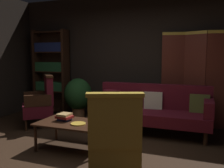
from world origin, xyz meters
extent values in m
plane|color=black|center=(0.00, 0.00, 0.00)|extent=(10.00, 10.00, 0.00)
cube|color=black|center=(0.00, 2.45, 1.40)|extent=(7.20, 0.10, 2.80)
cube|color=#5B2319|center=(0.82, 2.20, 0.95)|extent=(0.46, 0.13, 1.90)
cube|color=gold|center=(0.82, 2.20, 1.87)|extent=(0.46, 0.14, 0.06)
cube|color=#5B2319|center=(1.25, 2.15, 0.95)|extent=(0.43, 0.22, 1.90)
cube|color=gold|center=(1.25, 2.15, 1.87)|extent=(0.43, 0.23, 0.06)
cube|color=#5B2319|center=(1.69, 2.09, 0.95)|extent=(0.46, 0.11, 1.90)
cube|color=gold|center=(1.69, 2.09, 1.87)|extent=(0.46, 0.11, 0.06)
cube|color=black|center=(-2.57, 2.18, 1.02)|extent=(0.06, 0.32, 2.05)
cube|color=black|center=(-1.73, 2.18, 1.02)|extent=(0.06, 0.32, 2.05)
cube|color=black|center=(-2.15, 2.33, 1.02)|extent=(0.90, 0.02, 2.05)
cube|color=black|center=(-2.15, 2.18, 0.06)|extent=(0.86, 0.30, 0.02)
cube|color=black|center=(-2.15, 2.18, 0.54)|extent=(0.86, 0.30, 0.02)
cube|color=#1E4C28|center=(-2.15, 2.16, 0.66)|extent=(0.78, 0.22, 0.21)
cube|color=black|center=(-2.15, 2.18, 1.02)|extent=(0.86, 0.30, 0.02)
cube|color=#1E4C28|center=(-2.15, 2.16, 1.15)|extent=(0.78, 0.22, 0.22)
cube|color=black|center=(-2.15, 2.18, 1.51)|extent=(0.86, 0.30, 0.02)
cube|color=navy|center=(-2.15, 2.16, 1.63)|extent=(0.78, 0.22, 0.22)
cube|color=black|center=(-2.15, 2.18, 1.99)|extent=(0.86, 0.30, 0.02)
cylinder|color=black|center=(-0.40, 1.05, 0.11)|extent=(0.07, 0.07, 0.22)
cylinder|color=black|center=(1.50, 1.05, 0.11)|extent=(0.07, 0.07, 0.22)
cylinder|color=black|center=(-0.40, 1.65, 0.11)|extent=(0.07, 0.07, 0.22)
cylinder|color=black|center=(1.50, 1.65, 0.11)|extent=(0.07, 0.07, 0.22)
cube|color=#4C0F19|center=(0.55, 1.35, 0.32)|extent=(2.10, 0.76, 0.20)
cube|color=#4C0F19|center=(0.55, 1.66, 0.65)|extent=(2.10, 0.18, 0.46)
cube|color=#4C0F19|center=(-0.43, 1.35, 0.55)|extent=(0.16, 0.68, 0.26)
cube|color=#4C0F19|center=(1.53, 1.35, 0.55)|extent=(0.16, 0.68, 0.26)
cube|color=maroon|center=(-0.28, 1.55, 0.57)|extent=(0.35, 0.16, 0.35)
cube|color=beige|center=(0.55, 1.55, 0.57)|extent=(0.35, 0.17, 0.35)
cube|color=#4C5123|center=(1.38, 1.55, 0.57)|extent=(0.34, 0.15, 0.35)
cylinder|color=black|center=(-0.87, -0.11, 0.20)|extent=(0.04, 0.04, 0.39)
cylinder|color=black|center=(0.03, -0.11, 0.20)|extent=(0.04, 0.04, 0.39)
cylinder|color=black|center=(-0.87, 0.43, 0.20)|extent=(0.04, 0.04, 0.39)
cylinder|color=black|center=(0.03, 0.43, 0.20)|extent=(0.04, 0.04, 0.39)
cube|color=black|center=(-0.42, 0.16, 0.41)|extent=(1.00, 0.64, 0.03)
cylinder|color=gold|center=(0.62, -0.14, 0.11)|extent=(0.04, 0.04, 0.22)
cylinder|color=gold|center=(0.20, -0.31, 0.11)|extent=(0.04, 0.04, 0.22)
cube|color=#B79338|center=(0.50, -0.44, 0.34)|extent=(0.73, 0.73, 0.24)
cube|color=#B79338|center=(0.58, -0.65, 0.73)|extent=(0.56, 0.32, 0.54)
cube|color=gold|center=(0.58, -0.65, 1.02)|extent=(0.60, 0.35, 0.04)
cube|color=gold|center=(0.72, -0.35, 0.57)|extent=(0.27, 0.50, 0.22)
cube|color=gold|center=(0.28, -0.53, 0.57)|extent=(0.27, 0.50, 0.22)
cylinder|color=black|center=(-1.99, 1.00, 0.11)|extent=(0.04, 0.04, 0.22)
cylinder|color=black|center=(-1.69, 0.65, 0.11)|extent=(0.04, 0.04, 0.22)
cylinder|color=black|center=(-1.64, 1.30, 0.11)|extent=(0.04, 0.04, 0.22)
cylinder|color=black|center=(-1.34, 0.95, 0.11)|extent=(0.04, 0.04, 0.22)
cube|color=#4C0F19|center=(-1.67, 0.97, 0.34)|extent=(0.79, 0.79, 0.24)
cube|color=#4C0F19|center=(-1.49, 1.12, 0.73)|extent=(0.46, 0.50, 0.54)
cube|color=black|center=(-1.49, 1.12, 1.02)|extent=(0.49, 0.54, 0.04)
cube|color=black|center=(-1.82, 1.16, 0.57)|extent=(0.44, 0.40, 0.22)
cube|color=black|center=(-1.51, 0.79, 0.57)|extent=(0.44, 0.40, 0.22)
cylinder|color=brown|center=(-1.20, 1.82, 0.14)|extent=(0.28, 0.28, 0.28)
ellipsoid|color=#193D19|center=(-1.20, 1.82, 0.56)|extent=(0.62, 0.62, 0.72)
cube|color=navy|center=(-0.57, 0.21, 0.44)|extent=(0.19, 0.15, 0.04)
cube|color=maroon|center=(-0.57, 0.21, 0.48)|extent=(0.26, 0.22, 0.04)
cube|color=#9E7A47|center=(-0.57, 0.21, 0.51)|extent=(0.19, 0.21, 0.03)
cylinder|color=gold|center=(-0.27, 0.10, 0.43)|extent=(0.22, 0.22, 0.02)
camera|label=1|loc=(1.44, -2.99, 1.42)|focal=39.16mm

